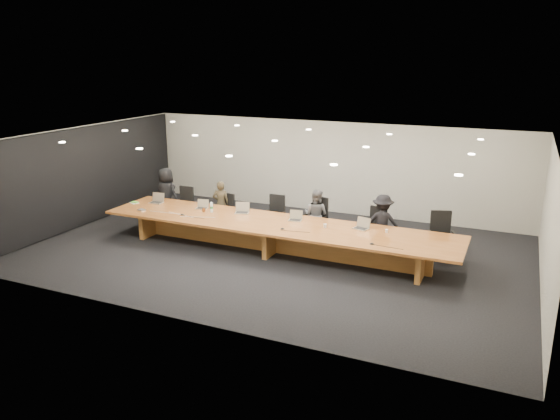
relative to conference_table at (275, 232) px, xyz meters
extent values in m
plane|color=black|center=(0.00, 0.00, -0.52)|extent=(12.00, 12.00, 0.00)
cube|color=silver|center=(0.00, 4.00, 0.88)|extent=(12.00, 0.02, 2.80)
cube|color=black|center=(-5.94, 0.00, 0.85)|extent=(0.08, 7.84, 2.74)
cube|color=brown|center=(0.00, 0.00, 0.20)|extent=(9.00, 1.80, 0.06)
cube|color=brown|center=(0.00, 0.00, -0.18)|extent=(7.65, 0.15, 0.69)
cube|color=brown|center=(-3.60, 0.00, -0.18)|extent=(0.12, 1.26, 0.69)
cube|color=brown|center=(0.00, 0.00, -0.18)|extent=(0.12, 1.26, 0.69)
cube|color=brown|center=(3.60, 0.00, -0.18)|extent=(0.12, 1.26, 0.69)
imported|color=black|center=(-4.07, 1.22, 0.26)|extent=(0.79, 0.54, 1.56)
imported|color=#362E1D|center=(-2.25, 1.27, 0.14)|extent=(0.55, 0.44, 1.33)
imported|color=#565658|center=(0.60, 1.27, 0.16)|extent=(0.73, 0.60, 1.37)
imported|color=black|center=(2.37, 1.22, 0.19)|extent=(0.99, 0.67, 1.43)
cylinder|color=silver|center=(-1.92, 0.19, 0.36)|extent=(0.10, 0.10, 0.25)
cylinder|color=brown|center=(-2.12, 0.14, 0.28)|extent=(0.10, 0.10, 0.09)
cone|color=silver|center=(1.25, 0.13, 0.28)|extent=(0.09, 0.09, 0.09)
cone|color=white|center=(2.68, 0.36, 0.27)|extent=(0.09, 0.09, 0.08)
cube|color=silver|center=(-4.35, 0.10, 0.24)|extent=(0.29, 0.27, 0.01)
cube|color=#5BC735|center=(-4.33, 0.10, 0.26)|extent=(0.18, 0.11, 0.03)
cube|color=silver|center=(-3.69, -0.42, 0.24)|extent=(0.22, 0.18, 0.03)
cone|color=black|center=(-2.47, -0.34, 0.24)|extent=(0.12, 0.12, 0.03)
cone|color=black|center=(0.36, -0.37, 0.24)|extent=(0.11, 0.11, 0.03)
cone|color=black|center=(2.58, -0.56, 0.24)|extent=(0.13, 0.13, 0.03)
camera|label=1|loc=(5.31, -11.60, 4.19)|focal=35.00mm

